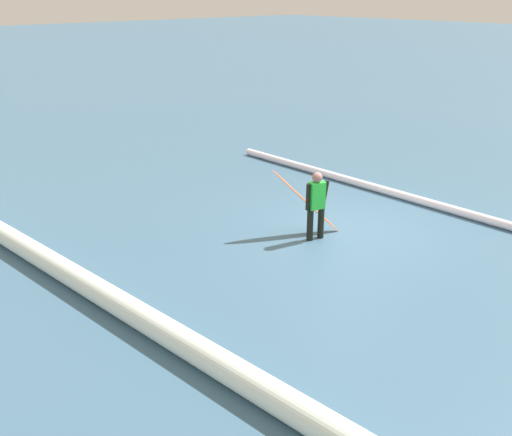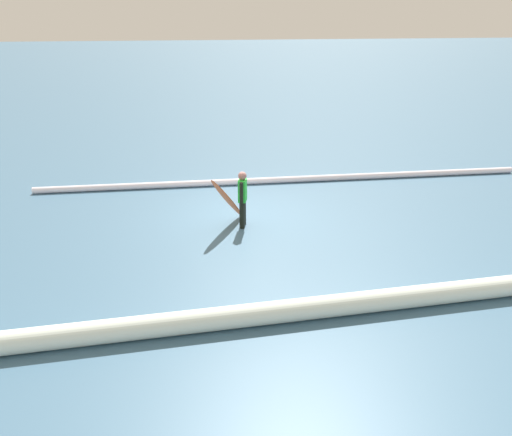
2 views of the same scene
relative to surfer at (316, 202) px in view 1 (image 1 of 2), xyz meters
name	(u,v)px [view 1 (image 1 of 2)]	position (x,y,z in m)	size (l,w,h in m)	color
ground_plane	(346,230)	(-0.14, -0.87, -0.84)	(172.48, 172.48, 0.00)	#406683
surfer	(316,202)	(0.00, 0.00, 0.00)	(0.28, 0.57, 1.50)	black
surfboard	(306,201)	(0.39, -0.10, -0.10)	(1.11, 1.39, 1.51)	#E55926
wave_crest_foreground	(478,217)	(-1.88, -3.59, -0.74)	(0.21, 0.21, 16.13)	white
wave_crest_midground	(101,293)	(0.58, 4.82, -0.63)	(0.42, 0.42, 20.28)	white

